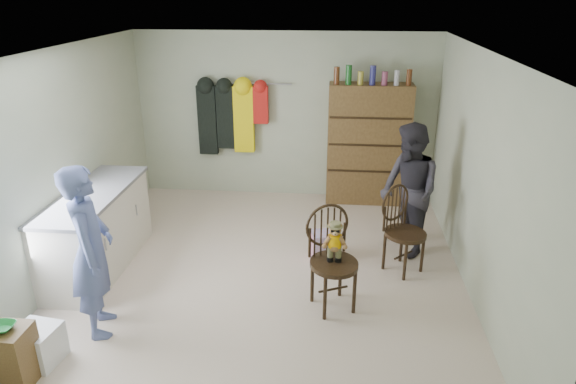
# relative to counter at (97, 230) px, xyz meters

# --- Properties ---
(ground_plane) EXTENTS (5.00, 5.00, 0.00)m
(ground_plane) POSITION_rel_counter_xyz_m (1.95, 0.00, -0.47)
(ground_plane) COLOR beige
(ground_plane) RESTS_ON ground
(room_walls) EXTENTS (5.00, 5.00, 5.00)m
(room_walls) POSITION_rel_counter_xyz_m (1.95, 0.53, 1.11)
(room_walls) COLOR #B5BB9C
(room_walls) RESTS_ON ground
(counter) EXTENTS (0.64, 1.86, 0.94)m
(counter) POSITION_rel_counter_xyz_m (0.00, 0.00, 0.00)
(counter) COLOR silver
(counter) RESTS_ON ground
(stool) EXTENTS (0.37, 0.31, 0.52)m
(stool) POSITION_rel_counter_xyz_m (0.09, -1.91, -0.21)
(stool) COLOR brown
(stool) RESTS_ON ground
(bowl) EXTENTS (0.19, 0.19, 0.05)m
(bowl) POSITION_rel_counter_xyz_m (0.09, -1.91, 0.08)
(bowl) COLOR green
(bowl) RESTS_ON stool
(plastic_tub) EXTENTS (0.40, 0.39, 0.34)m
(plastic_tub) POSITION_rel_counter_xyz_m (0.17, -1.65, -0.30)
(plastic_tub) COLOR white
(plastic_tub) RESTS_ON ground
(chair_front) EXTENTS (0.64, 0.64, 1.09)m
(chair_front) POSITION_rel_counter_xyz_m (2.71, -0.54, 0.15)
(chair_front) COLOR black
(chair_front) RESTS_ON ground
(chair_far) EXTENTS (0.64, 0.64, 1.02)m
(chair_far) POSITION_rel_counter_xyz_m (3.50, 0.27, 0.08)
(chair_far) COLOR black
(chair_far) RESTS_ON ground
(striped_bag) EXTENTS (0.37, 0.32, 0.34)m
(striped_bag) POSITION_rel_counter_xyz_m (2.62, 0.44, -0.30)
(striped_bag) COLOR pink
(striped_bag) RESTS_ON ground
(person_left) EXTENTS (0.58, 0.71, 1.67)m
(person_left) POSITION_rel_counter_xyz_m (0.51, -1.13, 0.36)
(person_left) COLOR #526098
(person_left) RESTS_ON ground
(person_right) EXTENTS (0.87, 0.97, 1.63)m
(person_right) POSITION_rel_counter_xyz_m (3.61, 0.71, 0.34)
(person_right) COLOR #2D2B33
(person_right) RESTS_ON ground
(dresser) EXTENTS (1.20, 0.39, 2.07)m
(dresser) POSITION_rel_counter_xyz_m (3.20, 2.30, 0.44)
(dresser) COLOR brown
(dresser) RESTS_ON ground
(coat_rack) EXTENTS (1.42, 0.12, 1.09)m
(coat_rack) POSITION_rel_counter_xyz_m (1.12, 2.38, 0.78)
(coat_rack) COLOR #99999E
(coat_rack) RESTS_ON ground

